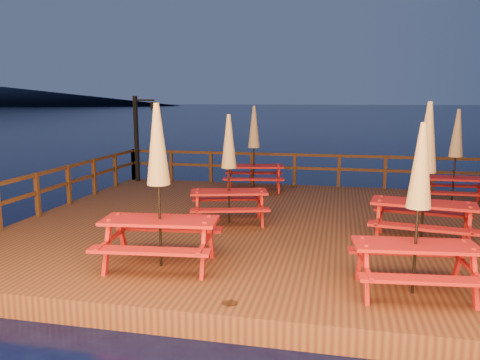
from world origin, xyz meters
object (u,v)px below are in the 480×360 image
(picnic_table_0, at_px, (418,207))
(picnic_table_2, at_px, (229,167))
(lamp_post, at_px, (140,131))
(picnic_table_1, at_px, (455,156))

(picnic_table_0, distance_m, picnic_table_2, 4.99)
(lamp_post, distance_m, picnic_table_1, 10.10)
(lamp_post, distance_m, picnic_table_2, 6.52)
(lamp_post, bearing_deg, picnic_table_0, -45.70)
(picnic_table_0, relative_size, picnic_table_1, 0.98)
(lamp_post, height_order, picnic_table_2, lamp_post)
(lamp_post, xyz_separation_m, picnic_table_2, (4.35, -4.83, -0.47))
(picnic_table_0, bearing_deg, picnic_table_1, 67.34)
(lamp_post, distance_m, picnic_table_0, 11.49)
(lamp_post, bearing_deg, picnic_table_1, -10.45)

